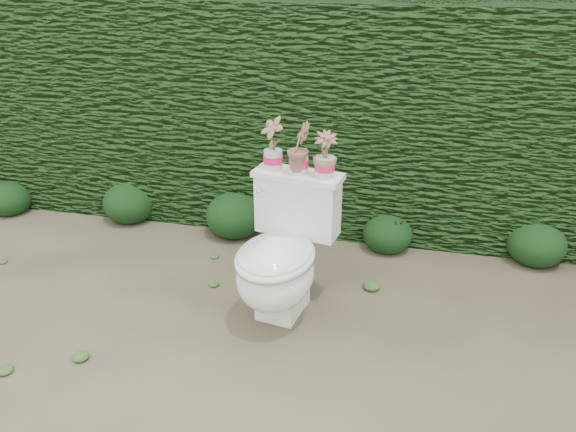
% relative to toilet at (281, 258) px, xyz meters
% --- Properties ---
extents(ground, '(60.00, 60.00, 0.00)m').
position_rel_toilet_xyz_m(ground, '(-0.01, -0.17, -0.36)').
color(ground, '#72694E').
rests_on(ground, ground).
extents(hedge, '(8.00, 1.00, 1.60)m').
position_rel_toilet_xyz_m(hedge, '(-0.01, 1.43, 0.44)').
color(hedge, '#29571D').
rests_on(hedge, ground).
extents(toilet, '(0.57, 0.75, 0.78)m').
position_rel_toilet_xyz_m(toilet, '(0.00, 0.00, 0.00)').
color(toilet, white).
rests_on(toilet, ground).
extents(potted_plant_left, '(0.18, 0.17, 0.28)m').
position_rel_toilet_xyz_m(potted_plant_left, '(-0.11, 0.26, 0.56)').
color(potted_plant_left, '#267A27').
rests_on(potted_plant_left, toilet).
extents(potted_plant_center, '(0.14, 0.16, 0.27)m').
position_rel_toilet_xyz_m(potted_plant_center, '(0.05, 0.24, 0.56)').
color(potted_plant_center, '#267A27').
rests_on(potted_plant_center, toilet).
extents(potted_plant_right, '(0.17, 0.17, 0.24)m').
position_rel_toilet_xyz_m(potted_plant_right, '(0.20, 0.21, 0.54)').
color(potted_plant_right, '#267A27').
rests_on(potted_plant_right, toilet).
extents(liriope_clump_0, '(0.34, 0.34, 0.27)m').
position_rel_toilet_xyz_m(liriope_clump_0, '(-2.42, 0.86, -0.22)').
color(liriope_clump_0, '#173A14').
rests_on(liriope_clump_0, ground).
extents(liriope_clump_1, '(0.40, 0.40, 0.32)m').
position_rel_toilet_xyz_m(liriope_clump_1, '(-1.42, 0.96, -0.19)').
color(liriope_clump_1, '#173A14').
rests_on(liriope_clump_1, ground).
extents(liriope_clump_2, '(0.42, 0.42, 0.34)m').
position_rel_toilet_xyz_m(liriope_clump_2, '(-0.56, 0.90, -0.19)').
color(liriope_clump_2, '#173A14').
rests_on(liriope_clump_2, ground).
extents(liriope_clump_3, '(0.34, 0.34, 0.27)m').
position_rel_toilet_xyz_m(liriope_clump_3, '(0.55, 0.91, -0.22)').
color(liriope_clump_3, '#173A14').
rests_on(liriope_clump_3, ground).
extents(liriope_clump_4, '(0.38, 0.38, 0.31)m').
position_rel_toilet_xyz_m(liriope_clump_4, '(1.52, 0.95, -0.20)').
color(liriope_clump_4, '#173A14').
rests_on(liriope_clump_4, ground).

